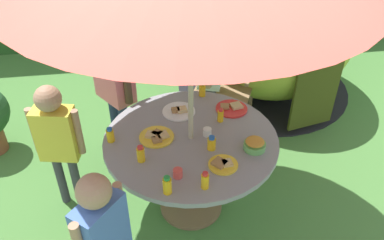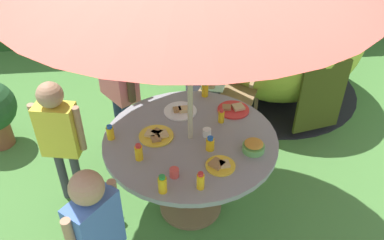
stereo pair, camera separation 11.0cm
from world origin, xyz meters
name	(u,v)px [view 1 (the left image)]	position (x,y,z in m)	size (l,w,h in m)	color
ground_plane	(191,207)	(0.00, 0.00, -0.01)	(10.00, 10.00, 0.02)	#477A38
garden_table	(191,151)	(0.00, 0.00, 0.59)	(1.26, 1.26, 0.73)	brown
wooden_chair	(226,76)	(0.52, 1.15, 0.53)	(0.69, 0.67, 0.93)	#93704C
dome_tent	(269,22)	(1.12, 1.76, 0.81)	(2.41, 2.41, 1.64)	#B2C63F
child_in_white_shirt	(212,55)	(0.32, 0.92, 0.90)	(0.31, 0.45, 1.41)	#3F3F47
child_in_pink_shirt	(113,72)	(-0.55, 0.78, 0.87)	(0.36, 0.40, 1.36)	navy
child_in_yellow_shirt	(57,134)	(-0.96, 0.20, 0.71)	(0.38, 0.22, 1.12)	#3F3F47
child_in_blue_shirt	(102,230)	(-0.61, -0.72, 0.71)	(0.31, 0.33, 1.12)	#3F3F47
snack_bowl	(255,144)	(0.42, -0.19, 0.76)	(0.15, 0.15, 0.08)	#66B259
plate_far_left	(223,164)	(0.17, -0.32, 0.74)	(0.20, 0.20, 0.03)	yellow
plate_center_front	(157,136)	(-0.24, 0.04, 0.74)	(0.25, 0.25, 0.03)	yellow
plate_near_right	(232,108)	(0.37, 0.31, 0.74)	(0.25, 0.25, 0.03)	red
plate_center_back	(179,111)	(-0.05, 0.33, 0.74)	(0.26, 0.26, 0.03)	white
juice_bottle_near_left	(212,143)	(0.12, -0.14, 0.78)	(0.06, 0.06, 0.11)	yellow
juice_bottle_far_right	(205,181)	(0.02, -0.50, 0.78)	(0.05, 0.05, 0.12)	yellow
juice_bottle_mid_left	(220,115)	(0.25, 0.17, 0.78)	(0.05, 0.05, 0.11)	yellow
juice_bottle_mid_right	(141,154)	(-0.36, -0.19, 0.78)	(0.05, 0.05, 0.12)	yellow
juice_bottle_front_edge	(167,185)	(-0.22, -0.51, 0.79)	(0.06, 0.06, 0.13)	yellow
juice_bottle_back_edge	(202,89)	(0.17, 0.54, 0.78)	(0.06, 0.06, 0.13)	yellow
juice_bottle_spot_a	(110,135)	(-0.57, 0.05, 0.78)	(0.05, 0.05, 0.11)	yellow
cup_near	(178,173)	(-0.14, -0.38, 0.76)	(0.06, 0.06, 0.06)	#E04C47
cup_far	(207,132)	(0.12, 0.01, 0.76)	(0.06, 0.06, 0.06)	white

